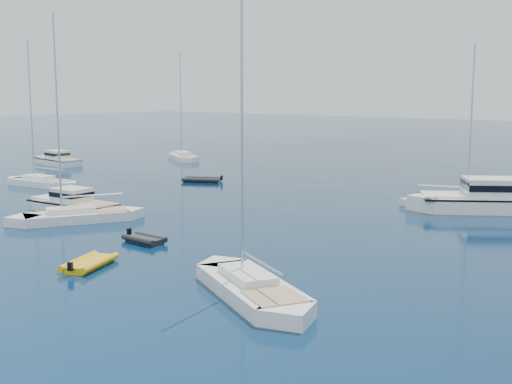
# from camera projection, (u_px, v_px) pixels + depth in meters

# --- Properties ---
(ground) EXTENTS (400.00, 400.00, 0.00)m
(ground) POSITION_uv_depth(u_px,v_px,m) (7.00, 301.00, 30.70)
(ground) COLOR navy
(ground) RESTS_ON ground
(motor_cruiser_centre) EXTENTS (9.61, 3.59, 2.47)m
(motor_cruiser_centre) POSITION_uv_depth(u_px,v_px,m) (71.00, 211.00, 53.37)
(motor_cruiser_centre) COLOR silver
(motor_cruiser_centre) RESTS_ON ground
(motor_cruiser_far_l) EXTENTS (9.49, 3.79, 2.43)m
(motor_cruiser_far_l) POSITION_uv_depth(u_px,v_px,m) (57.00, 165.00, 86.79)
(motor_cruiser_far_l) COLOR white
(motor_cruiser_far_l) RESTS_ON ground
(motor_cruiser_distant) EXTENTS (13.13, 10.67, 3.45)m
(motor_cruiser_distant) POSITION_uv_depth(u_px,v_px,m) (485.00, 211.00, 53.52)
(motor_cruiser_distant) COLOR silver
(motor_cruiser_distant) RESTS_ON ground
(sailboat_fore) EXTENTS (7.41, 10.69, 15.62)m
(sailboat_fore) POSITION_uv_depth(u_px,v_px,m) (77.00, 222.00, 49.26)
(sailboat_fore) COLOR silver
(sailboat_fore) RESTS_ON ground
(sailboat_mid_r) EXTENTS (11.19, 7.80, 16.37)m
(sailboat_mid_r) POSITION_uv_depth(u_px,v_px,m) (251.00, 296.00, 31.46)
(sailboat_mid_r) COLOR silver
(sailboat_mid_r) RESTS_ON ground
(sailboat_mid_l) EXTENTS (10.47, 3.82, 15.05)m
(sailboat_mid_l) POSITION_uv_depth(u_px,v_px,m) (41.00, 186.00, 67.56)
(sailboat_mid_l) COLOR white
(sailboat_mid_l) RESTS_ON ground
(sailboat_centre) EXTENTS (9.72, 5.26, 13.86)m
(sailboat_centre) POSITION_uv_depth(u_px,v_px,m) (455.00, 209.00, 54.65)
(sailboat_centre) COLOR silver
(sailboat_centre) RESTS_ON ground
(sailboat_far_l) EXTENTS (10.40, 7.94, 15.52)m
(sailboat_far_l) POSITION_uv_depth(u_px,v_px,m) (183.00, 160.00, 93.13)
(sailboat_far_l) COLOR white
(sailboat_far_l) RESTS_ON ground
(tender_yellow) EXTENTS (3.34, 4.29, 0.95)m
(tender_yellow) POSITION_uv_depth(u_px,v_px,m) (89.00, 267.00, 36.63)
(tender_yellow) COLOR gold
(tender_yellow) RESTS_ON ground
(tender_grey_near) EXTENTS (3.05, 1.79, 0.95)m
(tender_grey_near) POSITION_uv_depth(u_px,v_px,m) (144.00, 243.00, 42.43)
(tender_grey_near) COLOR black
(tender_grey_near) RESTS_ON ground
(tender_grey_far) EXTENTS (4.84, 4.03, 0.95)m
(tender_grey_far) POSITION_uv_depth(u_px,v_px,m) (202.00, 182.00, 70.59)
(tender_grey_far) COLOR black
(tender_grey_far) RESTS_ON ground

